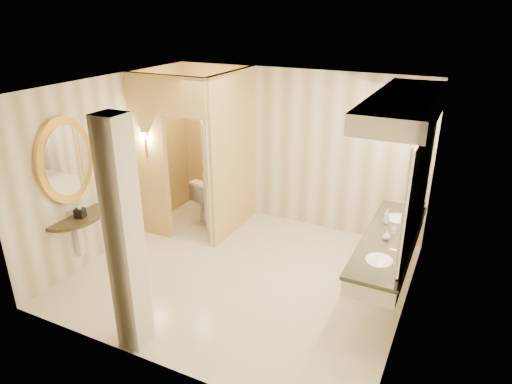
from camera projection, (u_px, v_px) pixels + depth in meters
floor at (242, 274)px, 6.66m from camera, size 4.50×4.50×0.00m
ceiling at (240, 87)px, 5.63m from camera, size 4.50×4.50×0.00m
wall_back at (295, 149)px, 7.81m from camera, size 4.50×0.02×2.70m
wall_front at (147, 257)px, 4.49m from camera, size 4.50×0.02×2.70m
wall_left at (112, 165)px, 7.06m from camera, size 0.02×4.00×2.70m
wall_right at (414, 221)px, 5.24m from camera, size 0.02×4.00×2.70m
toilet_closet at (207, 155)px, 7.39m from camera, size 1.50×1.55×2.70m
wall_sconce at (145, 137)px, 7.14m from camera, size 0.14×0.14×0.42m
vanity at (399, 183)px, 5.57m from camera, size 0.75×2.52×2.09m
console_shelf at (69, 185)px, 6.30m from camera, size 0.93×0.93×1.92m
pillar at (125, 239)px, 4.83m from camera, size 0.30×0.30×2.70m
tissue_box at (80, 213)px, 6.40m from camera, size 0.16×0.16×0.13m
toilet at (215, 199)px, 8.20m from camera, size 0.67×0.90×0.81m
soap_bottle_a at (394, 230)px, 5.94m from camera, size 0.06×0.06×0.12m
soap_bottle_b at (387, 236)px, 5.78m from camera, size 0.10×0.10×0.13m
soap_bottle_c at (387, 216)px, 6.20m from camera, size 0.09×0.09×0.21m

